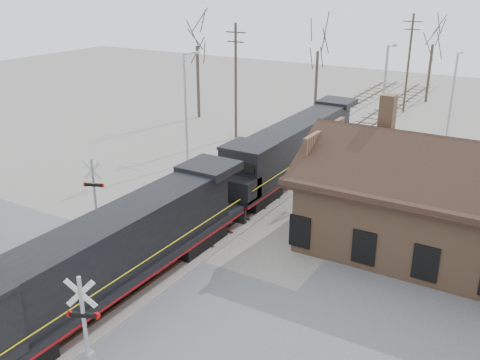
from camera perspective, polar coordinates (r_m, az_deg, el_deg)
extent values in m
plane|color=#9F9A90|center=(26.19, -12.72, -11.84)|extent=(140.00, 140.00, 0.00)
cube|color=#5A5A5F|center=(26.18, -12.73, -11.81)|extent=(60.00, 9.00, 0.03)
cube|color=#9F9A90|center=(37.06, 3.21, -1.14)|extent=(3.40, 90.00, 0.12)
cube|color=#473323|center=(37.34, 2.24, -0.77)|extent=(0.08, 90.00, 0.14)
cube|color=#473323|center=(36.72, 4.20, -1.19)|extent=(0.08, 90.00, 0.14)
cube|color=#9F9A90|center=(39.20, -2.61, 0.13)|extent=(3.40, 90.00, 0.12)
cube|color=#473323|center=(39.54, -3.48, 0.47)|extent=(0.08, 90.00, 0.14)
cube|color=#473323|center=(38.79, -1.72, 0.09)|extent=(0.08, 90.00, 0.14)
cube|color=#8B6548|center=(30.21, 21.04, -3.87)|extent=(14.00, 8.00, 4.00)
cube|color=black|center=(29.44, 21.56, -0.15)|extent=(15.20, 9.20, 0.30)
cube|color=black|center=(26.96, 20.94, 0.33)|extent=(15.00, 4.71, 2.66)
cube|color=black|center=(31.30, 22.58, 2.86)|extent=(15.00, 4.71, 2.66)
cube|color=#8B6548|center=(30.87, 15.44, 6.77)|extent=(0.80, 0.80, 2.20)
cube|color=black|center=(29.71, -5.21, -6.05)|extent=(2.34, 3.75, 0.94)
cube|color=black|center=(25.33, -13.48, -9.75)|extent=(2.81, 18.74, 0.33)
cube|color=maroon|center=(25.44, -13.44, -10.15)|extent=(2.83, 18.74, 0.11)
cube|color=black|center=(25.38, -11.92, -5.83)|extent=(2.44, 13.59, 2.62)
cube|color=black|center=(35.11, 1.55, -1.59)|extent=(2.34, 3.75, 0.94)
cube|color=black|center=(45.50, 9.15, 3.46)|extent=(2.34, 3.75, 0.94)
cube|color=black|center=(39.93, 5.88, 2.27)|extent=(2.81, 18.74, 0.33)
cube|color=maroon|center=(40.00, 5.86, 1.99)|extent=(2.83, 18.74, 0.11)
cube|color=black|center=(40.52, 6.66, 4.67)|extent=(2.44, 13.59, 2.62)
cube|color=black|center=(33.64, 0.88, 1.40)|extent=(2.81, 2.62, 2.62)
cube|color=black|center=(32.63, -0.54, -0.72)|extent=(2.81, 1.69, 1.31)
cube|color=black|center=(32.45, -1.40, -3.55)|extent=(2.62, 0.25, 0.94)
cylinder|color=#A5A8AD|center=(20.45, -16.19, -15.14)|extent=(0.15, 0.15, 4.36)
cube|color=silver|center=(19.61, -16.65, -11.52)|extent=(1.05, 0.52, 1.14)
cube|color=silver|center=(19.61, -16.65, -11.52)|extent=(1.05, 0.52, 1.14)
cube|color=black|center=(20.08, -16.38, -13.63)|extent=(0.95, 0.55, 0.16)
cylinder|color=#B20C0C|center=(20.26, -17.71, -13.45)|extent=(0.27, 0.18, 0.26)
cylinder|color=#B20C0C|center=(19.91, -15.04, -13.80)|extent=(0.27, 0.18, 0.26)
cube|color=#A5A8AD|center=(21.16, -15.85, -17.79)|extent=(0.44, 0.33, 0.55)
cylinder|color=#A5A8AD|center=(31.69, -15.23, -1.61)|extent=(0.15, 0.15, 4.41)
cube|color=silver|center=(31.15, -15.50, 1.01)|extent=(1.09, 0.46, 1.15)
cube|color=silver|center=(31.15, -15.50, 1.01)|extent=(1.09, 0.46, 1.15)
cube|color=black|center=(31.45, -15.34, -0.50)|extent=(0.98, 0.50, 0.17)
cylinder|color=#B20C0C|center=(31.25, -14.52, -0.56)|extent=(0.28, 0.17, 0.26)
cylinder|color=#B20C0C|center=(31.65, -16.16, -0.44)|extent=(0.28, 0.17, 0.26)
cube|color=#A5A8AD|center=(32.15, -15.03, -3.61)|extent=(0.44, 0.33, 0.55)
cylinder|color=#A5A8AD|center=(41.73, -5.82, 7.45)|extent=(0.18, 0.18, 8.63)
cylinder|color=#A5A8AD|center=(41.68, -5.28, 13.34)|extent=(0.12, 1.80, 0.12)
cube|color=#A5A8AD|center=(42.34, -4.63, 13.34)|extent=(0.25, 0.50, 0.12)
cylinder|color=#A5A8AD|center=(40.01, 14.89, 6.93)|extent=(0.18, 0.18, 9.53)
cylinder|color=#A5A8AD|center=(40.06, 15.90, 13.67)|extent=(0.12, 1.80, 0.12)
cube|color=#A5A8AD|center=(40.84, 16.21, 13.62)|extent=(0.25, 0.50, 0.12)
cylinder|color=#A5A8AD|center=(49.13, 21.61, 7.82)|extent=(0.18, 0.18, 8.11)
cylinder|color=#A5A8AD|center=(49.37, 22.42, 12.46)|extent=(0.12, 1.80, 0.12)
cube|color=#A5A8AD|center=(50.17, 22.57, 12.44)|extent=(0.25, 0.50, 0.12)
cylinder|color=#382D23|center=(48.47, -0.46, 10.39)|extent=(0.24, 0.24, 10.23)
cube|color=#382D23|center=(47.87, -0.48, 15.48)|extent=(2.00, 0.10, 0.10)
cube|color=#382D23|center=(47.95, -0.47, 14.53)|extent=(1.60, 0.10, 0.10)
cylinder|color=#382D23|center=(60.84, 17.51, 11.68)|extent=(0.24, 0.24, 10.39)
cube|color=#382D23|center=(60.37, 17.97, 15.78)|extent=(2.00, 0.10, 0.10)
cube|color=#382D23|center=(60.43, 17.89, 15.03)|extent=(1.60, 0.10, 0.10)
cylinder|color=#382D23|center=(56.39, -4.49, 10.35)|extent=(0.32, 0.32, 7.38)
cylinder|color=#382D23|center=(57.89, 8.12, 10.15)|extent=(0.32, 0.32, 6.72)
cylinder|color=#382D23|center=(67.38, 19.52, 10.66)|extent=(0.32, 0.32, 6.67)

